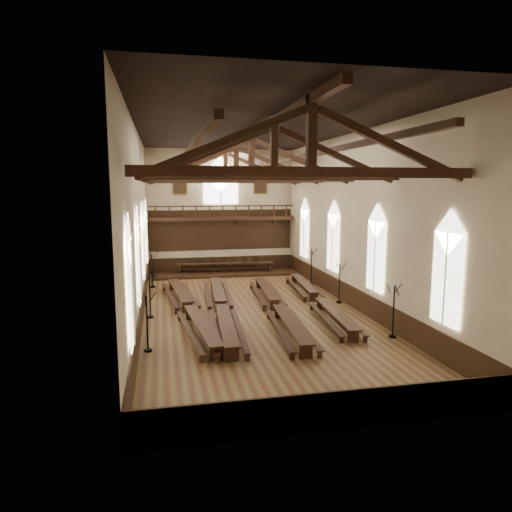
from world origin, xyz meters
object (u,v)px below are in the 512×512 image
Objects in this scene: refectory_row_b at (222,306)px; candelabrum_left_near at (147,334)px; refectory_row_d at (318,298)px; dais at (225,273)px; high_table at (225,264)px; refectory_row_a at (189,307)px; refectory_row_c at (278,305)px; candelabrum_left_far at (153,277)px; candelabrum_right_near at (393,321)px; candelabrum_right_mid at (339,290)px; candelabrum_right_far at (311,274)px; candelabrum_left_mid at (150,304)px.

candelabrum_left_near is (-3.80, -4.84, 0.25)m from refectory_row_b.
refectory_row_d is 5.35× the size of candelabrum_left_near.
dais is 1.46× the size of high_table.
refectory_row_a is 1.78m from refectory_row_b.
candelabrum_left_far is (-6.83, 8.43, 0.27)m from refectory_row_c.
dais is 0.72m from high_table.
candelabrum_left_near is 11.11m from candelabrum_right_near.
high_table reaches higher than dais.
candelabrum_right_mid is 5.28m from candelabrum_right_far.
refectory_row_b is 1.04× the size of refectory_row_d.
refectory_row_d is at bearing 5.38° from refectory_row_a.
candelabrum_left_near is 15.89m from candelabrum_right_far.
candelabrum_right_far is (5.48, -5.31, 0.71)m from dais.
candelabrum_left_far is 0.99× the size of candelabrum_right_near.
candelabrum_left_far is 17.31m from candelabrum_right_near.
dais is at bearing 107.75° from candelabrum_right_near.
candelabrum_left_far reaches higher than refectory_row_c.
refectory_row_b is at bearing -138.16° from candelabrum_right_far.
candelabrum_right_near is (11.10, -13.28, 0.01)m from candelabrum_left_far.
candelabrum_right_far is at bearing -7.49° from candelabrum_left_far.
dais is (-1.21, 12.27, -0.40)m from refectory_row_c.
candelabrum_left_near is 12.66m from candelabrum_right_mid.
candelabrum_right_mid reaches higher than high_table.
dais is at bearing 63.96° from candelabrum_left_mid.
candelabrum_left_near is 0.96× the size of candelabrum_right_far.
candelabrum_left_near is at bearing -147.15° from refectory_row_c.
refectory_row_b is 5.89m from refectory_row_d.
refectory_row_a is at bearing -173.17° from candelabrum_right_mid.
refectory_row_d is 11.20m from candelabrum_left_near.
refectory_row_b is at bearing 144.12° from candelabrum_right_near.
candelabrum_left_far is at bearing 115.40° from refectory_row_b.
refectory_row_d is 11.67m from dais.
candelabrum_right_mid is at bearing -31.25° from candelabrum_left_far.
candelabrum_right_mid is (11.10, 6.10, -0.01)m from candelabrum_left_near.
refectory_row_a is 5.61× the size of candelabrum_right_mid.
candelabrum_right_far is (9.07, 6.36, 0.29)m from refectory_row_a.
high_table is at bearing 95.62° from refectory_row_c.
refectory_row_b is (1.77, -0.18, 0.01)m from refectory_row_a.
refectory_row_d is at bearing -69.93° from dais.
refectory_row_b is 5.62× the size of candelabrum_right_mid.
candelabrum_right_far is at bearing 29.15° from candelabrum_left_mid.
candelabrum_right_far is at bearing 90.00° from candelabrum_right_near.
candelabrum_right_near is at bearing -26.89° from candelabrum_left_mid.
dais is (1.82, 11.85, -0.43)m from refectory_row_b.
candelabrum_right_near is (11.10, -0.45, -0.00)m from candelabrum_left_near.
candelabrum_right_far reaches higher than candelabrum_right_near.
refectory_row_c is 5.45× the size of candelabrum_left_near.
candelabrum_right_far is at bearing 90.00° from candelabrum_right_mid.
high_table is at bearing 72.91° from refectory_row_a.
refectory_row_b is 6.15m from candelabrum_left_near.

